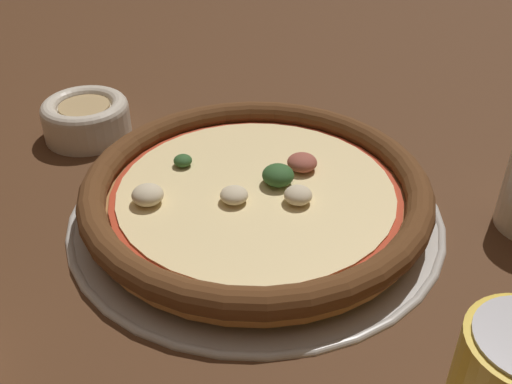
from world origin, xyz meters
TOP-DOWN VIEW (x-y plane):
  - ground_plane at (0.00, 0.00)m, footprint 3.00×3.00m
  - pizza_tray at (0.00, 0.00)m, footprint 0.36×0.36m
  - pizza at (-0.00, 0.00)m, footprint 0.33×0.33m
  - bowl_near at (-0.11, 0.22)m, footprint 0.10×0.10m

SIDE VIEW (x-z plane):
  - ground_plane at x=0.00m, z-range 0.00..0.00m
  - pizza_tray at x=0.00m, z-range 0.00..0.01m
  - bowl_near at x=-0.11m, z-range 0.00..0.05m
  - pizza at x=0.00m, z-range 0.01..0.05m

